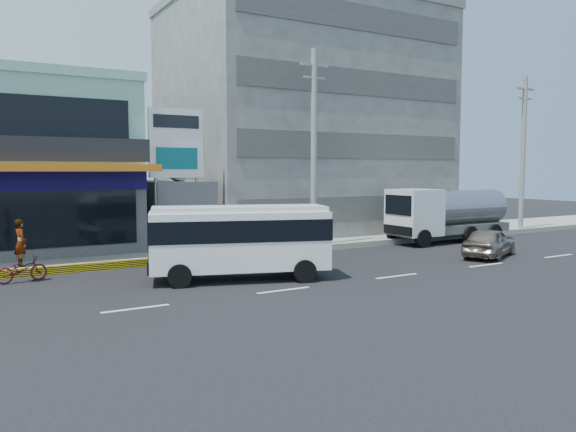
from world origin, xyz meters
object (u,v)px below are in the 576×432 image
Objects in this scene: billboard at (176,151)px; sedan at (489,242)px; concrete_building at (302,124)px; tanker_truck at (445,213)px; minibus at (240,236)px; motorcycle_rider at (21,261)px; satellite_dish at (174,180)px; utility_pole_near at (314,148)px; utility_pole_far at (523,153)px.

billboard is 15.24m from sedan.
tanker_truck is at bearing -63.39° from concrete_building.
minibus is 7.93m from motorcycle_rider.
utility_pole_near reaches higher than satellite_dish.
minibus is (-10.48, -12.59, -5.37)m from concrete_building.
utility_pole_near is 16.00m from utility_pole_far.
tanker_truck reaches higher than sedan.
billboard is 0.90× the size of tanker_truck.
utility_pole_near is at bearing -117.76° from concrete_building.
concrete_building is 2.08× the size of tanker_truck.
satellite_dish is 15.54m from sedan.
concrete_building is 2.32× the size of billboard.
motorcycle_rider is (-7.01, 3.59, -0.87)m from minibus.
tanker_truck is at bearing -6.23° from utility_pole_near.
utility_pole_far is 4.36× the size of motorcycle_rider.
concrete_building is 6.97× the size of motorcycle_rider.
utility_pole_near reaches higher than minibus.
satellite_dish is 0.65× the size of motorcycle_rider.
satellite_dish reaches higher than minibus.
sedan is (11.95, -9.50, -2.89)m from satellite_dish.
satellite_dish is 0.20× the size of tanker_truck.
motorcycle_rider is (-21.75, -0.50, -0.86)m from tanker_truck.
satellite_dish is at bearing 170.71° from utility_pole_far.
satellite_dish is 0.22× the size of billboard.
concrete_building is at bearing -16.33° from sedan.
minibus is (-22.48, -4.99, -3.52)m from utility_pole_far.
utility_pole_near reaches higher than billboard.
satellite_dish reaches higher than motorcycle_rider.
utility_pole_near is (6.00, -3.60, 1.57)m from satellite_dish.
utility_pole_near is 8.90m from minibus.
billboard is at bearing 164.52° from utility_pole_near.
utility_pole_far is (22.50, -1.80, 0.22)m from billboard.
sedan is at bearing -31.74° from billboard.
utility_pole_far reaches higher than minibus.
utility_pole_far reaches higher than motorcycle_rider.
billboard is 1.71× the size of sedan.
billboard is at bearing 24.60° from motorcycle_rider.
concrete_building is 1.60× the size of utility_pole_far.
satellite_dish is 15.08m from tanker_truck.
sedan is (5.95, -5.90, -4.46)m from utility_pole_near.
tanker_truck is at bearing -10.37° from billboard.
concrete_building is at bearing 28.92° from billboard.
sedan is at bearing -4.19° from minibus.
concrete_building is 14.32m from utility_pole_far.
minibus is (-0.48, -8.59, -1.95)m from satellite_dish.
utility_pole_near is 9.49m from sedan.
utility_pole_near is at bearing 37.60° from minibus.
utility_pole_near is 1.30× the size of tanker_truck.
utility_pole_far is 1.46× the size of minibus.
tanker_truck is (14.74, 4.09, -0.01)m from minibus.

